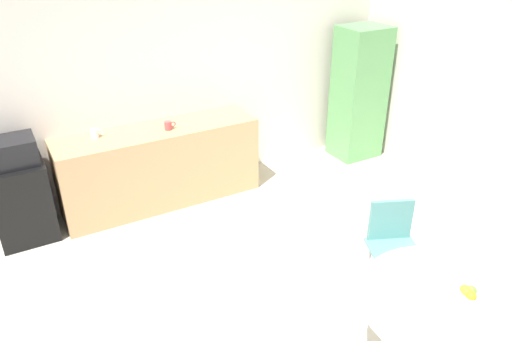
% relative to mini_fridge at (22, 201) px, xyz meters
% --- Properties ---
extents(wall_back, '(6.00, 0.10, 2.60)m').
position_rel_mini_fridge_xyz_m(wall_back, '(1.67, 0.35, 0.88)').
color(wall_back, silver).
rests_on(wall_back, ground_plane).
extents(counter_block, '(2.23, 0.60, 0.90)m').
position_rel_mini_fridge_xyz_m(counter_block, '(1.46, 0.00, 0.03)').
color(counter_block, tan).
rests_on(counter_block, ground_plane).
extents(mini_fridge, '(0.54, 0.54, 0.83)m').
position_rel_mini_fridge_xyz_m(mini_fridge, '(0.00, 0.00, 0.00)').
color(mini_fridge, black).
rests_on(mini_fridge, ground_plane).
extents(microwave, '(0.48, 0.38, 0.26)m').
position_rel_mini_fridge_xyz_m(microwave, '(0.00, 0.00, 0.55)').
color(microwave, black).
rests_on(microwave, mini_fridge).
extents(locker_cabinet, '(0.60, 0.50, 1.76)m').
position_rel_mini_fridge_xyz_m(locker_cabinet, '(4.22, -0.10, 0.46)').
color(locker_cabinet, '#599959').
rests_on(locker_cabinet, ground_plane).
extents(round_table, '(1.22, 1.22, 0.73)m').
position_rel_mini_fridge_xyz_m(round_table, '(2.29, -3.36, 0.20)').
color(round_table, silver).
rests_on(round_table, ground_plane).
extents(chair_teal, '(0.55, 0.55, 0.83)m').
position_rel_mini_fridge_xyz_m(chair_teal, '(2.69, -2.41, 0.11)').
color(chair_teal, silver).
rests_on(chair_teal, ground_plane).
extents(fruit_bowl, '(0.23, 0.23, 0.11)m').
position_rel_mini_fridge_xyz_m(fruit_bowl, '(2.36, -3.39, 0.36)').
color(fruit_bowl, silver).
rests_on(fruit_bowl, round_table).
extents(mug_white, '(0.13, 0.08, 0.09)m').
position_rel_mini_fridge_xyz_m(mug_white, '(0.83, 0.09, 0.53)').
color(mug_white, white).
rests_on(mug_white, counter_block).
extents(mug_green, '(0.13, 0.08, 0.09)m').
position_rel_mini_fridge_xyz_m(mug_green, '(1.57, -0.08, 0.53)').
color(mug_green, '#D84C4C').
rests_on(mug_green, counter_block).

